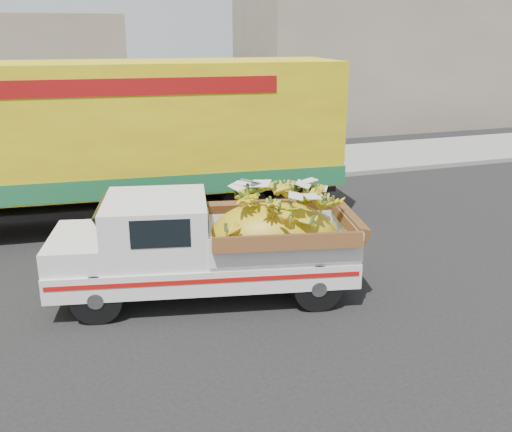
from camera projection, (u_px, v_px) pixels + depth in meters
name	position (u px, v px, depth m)	size (l,w,h in m)	color
ground	(166.00, 289.00, 10.31)	(100.00, 100.00, 0.00)	black
curb	(123.00, 193.00, 16.09)	(60.00, 0.25, 0.15)	gray
sidewalk	(115.00, 176.00, 17.97)	(60.00, 4.00, 0.14)	gray
building_right	(389.00, 62.00, 27.67)	(14.00, 6.00, 6.00)	gray
pickup_truck	(227.00, 243.00, 9.84)	(5.38, 2.90, 1.79)	black
semi_trailer	(84.00, 138.00, 12.94)	(12.04, 3.60, 3.80)	black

